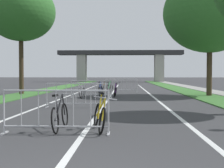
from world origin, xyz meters
The scene contains 20 objects.
grass_verge_left centered at (-6.04, 27.45, 0.03)m, with size 2.13×67.09×0.05m, color #386B2D.
grass_verge_right centered at (6.04, 27.45, 0.03)m, with size 2.13×67.09×0.05m, color #386B2D.
sidewalk_path_right centered at (7.93, 27.45, 0.04)m, with size 1.65×67.09×0.08m, color gray.
lane_stripe_center centered at (0.00, 19.41, 0.00)m, with size 0.14×38.81×0.01m, color silver.
lane_stripe_right_lane centered at (2.74, 19.41, 0.00)m, with size 0.14×38.81×0.01m, color silver.
lane_stripe_left_lane centered at (-2.74, 19.41, 0.00)m, with size 0.14×38.81×0.01m, color silver.
overpass_bridge centered at (0.00, 55.45, 4.22)m, with size 23.44×2.83×5.92m.
tree_left_pine_far centered at (-6.33, 18.11, 5.77)m, with size 4.81×4.81×7.84m.
tree_right_maple_mid centered at (6.40, 16.87, 5.34)m, with size 5.97×5.97×7.89m.
crowd_barrier_nearest centered at (-0.65, 3.79, 0.52)m, with size 2.55×0.46×1.05m.
crowd_barrier_second centered at (-1.11, 9.61, 0.52)m, with size 2.56×0.52×1.05m.
crowd_barrier_third centered at (-1.09, 15.43, 0.52)m, with size 2.56×0.53×1.05m.
crowd_barrier_fourth centered at (0.67, 21.24, 0.52)m, with size 2.56×0.55×1.05m.
bicycle_silver_0 centered at (-1.59, 14.93, 0.36)m, with size 0.59×1.64×0.95m.
bicycle_black_1 centered at (-0.67, 4.31, 0.37)m, with size 0.43×1.72×0.93m.
bicycle_purple_2 centered at (0.36, 15.97, 0.35)m, with size 0.51×1.65×0.97m.
bicycle_yellow_3 centered at (0.34, 4.26, 0.36)m, with size 0.71×1.68×0.96m.
bicycle_blue_4 centered at (-0.56, 16.02, 0.38)m, with size 0.56×1.74×0.97m.
bicycle_green_5 centered at (-0.28, 21.78, 0.35)m, with size 0.50×1.58×0.96m.
bicycle_orange_6 centered at (-0.73, 20.74, 0.35)m, with size 0.52×1.67×0.94m.
Camera 1 is at (0.99, -3.46, 1.41)m, focal length 49.89 mm.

